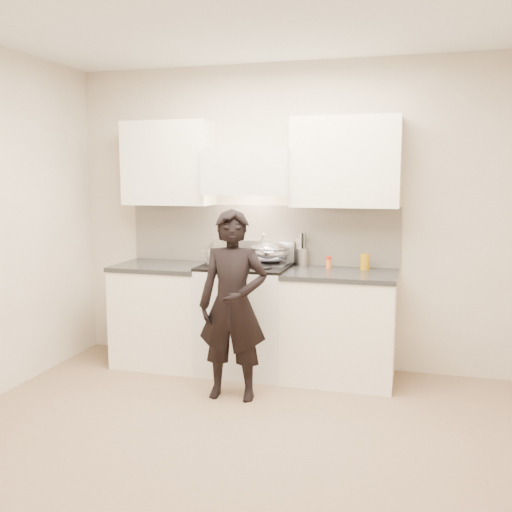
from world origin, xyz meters
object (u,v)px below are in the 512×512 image
(counter_right, at_px, (340,326))
(wok, at_px, (271,252))
(utensil_crock, at_px, (302,256))
(person, at_px, (233,305))
(stove, at_px, (246,318))

(counter_right, relative_size, wok, 2.15)
(utensil_crock, distance_m, person, 0.99)
(wok, bearing_deg, utensil_crock, 30.49)
(stove, distance_m, wok, 0.62)
(stove, relative_size, utensil_crock, 3.25)
(stove, height_order, utensil_crock, utensil_crock)
(utensil_crock, bearing_deg, counter_right, -32.81)
(stove, distance_m, person, 0.69)
(person, bearing_deg, counter_right, 36.18)
(stove, bearing_deg, counter_right, 0.00)
(stove, distance_m, counter_right, 0.83)
(counter_right, xyz_separation_m, wok, (-0.63, 0.10, 0.59))
(wok, height_order, utensil_crock, wok)
(wok, bearing_deg, counter_right, -8.81)
(stove, relative_size, wok, 2.24)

